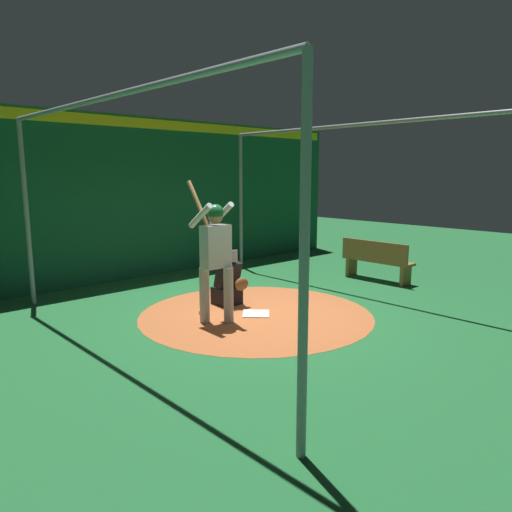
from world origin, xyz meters
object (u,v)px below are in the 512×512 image
object	(u,v)px
home_plate	(256,313)
bench	(376,260)
baseball_0	(200,311)
catcher	(229,283)
batter	(215,251)

from	to	relation	value
home_plate	bench	bearing A→B (deg)	90.94
bench	baseball_0	world-z (taller)	bench
catcher	batter	bearing A→B (deg)	-50.80
home_plate	catcher	distance (m)	0.83
home_plate	batter	size ratio (longest dim) A/B	0.20
catcher	baseball_0	world-z (taller)	catcher
baseball_0	batter	bearing A→B (deg)	-9.29
catcher	bench	bearing A→B (deg)	78.78
batter	catcher	world-z (taller)	batter
batter	catcher	xyz separation A→B (m)	(-0.63, 0.77, -0.71)
home_plate	catcher	bearing A→B (deg)	176.28
home_plate	baseball_0	bearing A→B (deg)	-134.35
baseball_0	catcher	bearing A→B (deg)	99.60
batter	bench	bearing A→B (deg)	89.26
batter	baseball_0	world-z (taller)	batter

